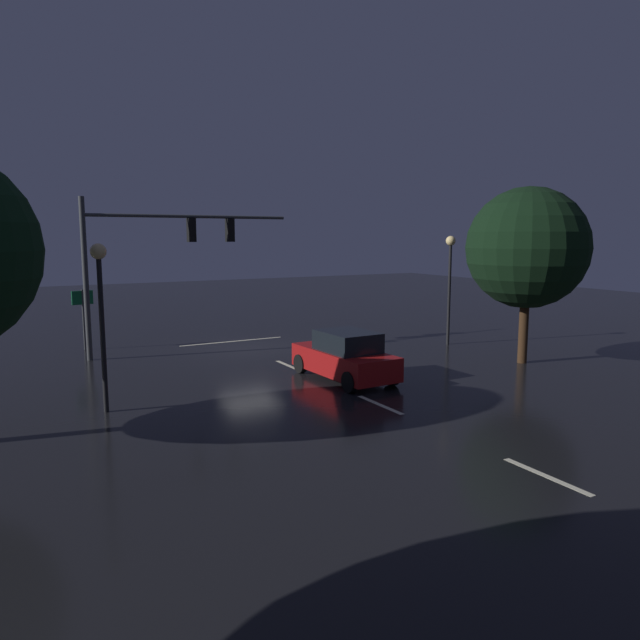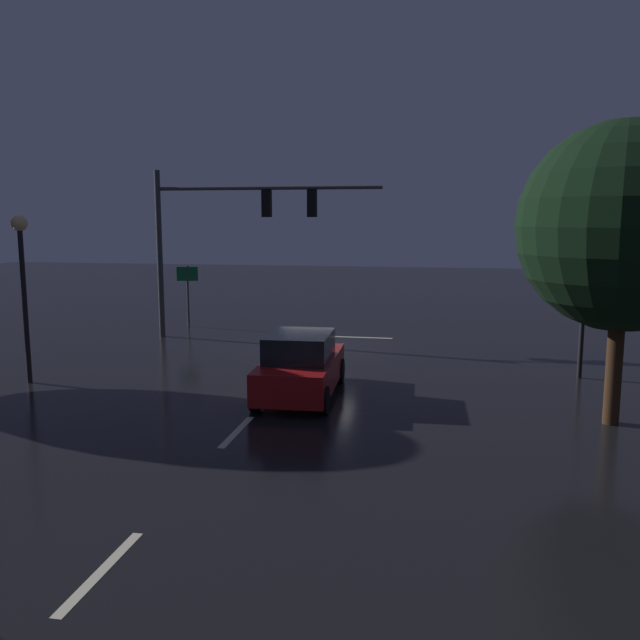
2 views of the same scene
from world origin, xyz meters
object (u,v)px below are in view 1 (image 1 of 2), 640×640
object	(u,v)px
street_lamp_left_kerb	(450,269)
traffic_signal_assembly	(157,246)
street_lamp_right_kerb	(100,294)
car_approaching	(345,357)
route_sign	(83,306)
tree_left_far	(527,248)

from	to	relation	value
street_lamp_left_kerb	traffic_signal_assembly	bearing A→B (deg)	-19.75
traffic_signal_assembly	street_lamp_right_kerb	bearing A→B (deg)	65.51
street_lamp_left_kerb	car_approaching	bearing A→B (deg)	24.07
street_lamp_right_kerb	route_sign	xyz separation A→B (m)	(-0.82, -10.15, -1.44)
street_lamp_left_kerb	route_sign	world-z (taller)	street_lamp_left_kerb
car_approaching	tree_left_far	world-z (taller)	tree_left_far
traffic_signal_assembly	street_lamp_right_kerb	size ratio (longest dim) A/B	1.85
tree_left_far	route_sign	bearing A→B (deg)	-37.57
traffic_signal_assembly	street_lamp_left_kerb	xyz separation A→B (m)	(-12.03, 4.32, -1.04)
street_lamp_right_kerb	car_approaching	bearing A→B (deg)	-179.89
tree_left_far	street_lamp_left_kerb	bearing A→B (deg)	-91.86
traffic_signal_assembly	street_lamp_left_kerb	bearing A→B (deg)	160.25
traffic_signal_assembly	tree_left_far	distance (m)	14.79
route_sign	tree_left_far	xyz separation A→B (m)	(-14.59, 11.22, 2.57)
car_approaching	traffic_signal_assembly	bearing A→B (deg)	-60.43
car_approaching	route_sign	size ratio (longest dim) A/B	1.67
tree_left_far	traffic_signal_assembly	bearing A→B (deg)	-36.58
car_approaching	street_lamp_left_kerb	world-z (taller)	street_lamp_left_kerb
traffic_signal_assembly	tree_left_far	size ratio (longest dim) A/B	1.29
traffic_signal_assembly	car_approaching	bearing A→B (deg)	119.57
street_lamp_left_kerb	street_lamp_right_kerb	xyz separation A→B (m)	(15.55, 3.43, -0.12)
car_approaching	tree_left_far	distance (m)	8.42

